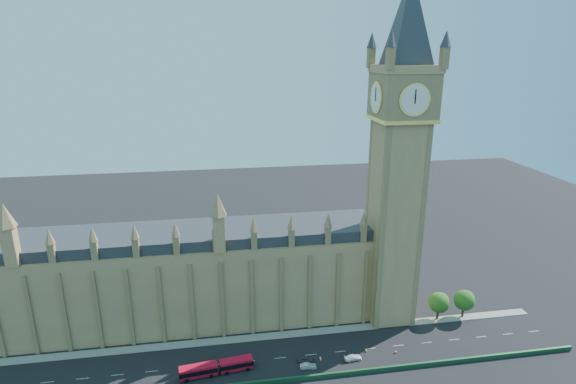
{
  "coord_description": "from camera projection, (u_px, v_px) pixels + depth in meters",
  "views": [
    {
      "loc": [
        -9.56,
        -96.26,
        74.9
      ],
      "look_at": [
        7.61,
        10.0,
        41.36
      ],
      "focal_mm": 28.0,
      "sensor_mm": 36.0,
      "label": 1
    }
  ],
  "objects": [
    {
      "name": "red_bus",
      "position": [
        217.0,
        368.0,
        109.05
      ],
      "size": [
        18.02,
        4.63,
        3.03
      ],
      "rotation": [
        0.0,
        0.0,
        0.12
      ],
      "color": "red",
      "rests_on": "ground"
    },
    {
      "name": "elizabeth_tower",
      "position": [
        400.0,
        134.0,
        117.21
      ],
      "size": [
        20.59,
        20.59,
        105.0
      ],
      "color": "#9D7C4C",
      "rests_on": "ground"
    },
    {
      "name": "car_grey",
      "position": [
        305.0,
        359.0,
        113.51
      ],
      "size": [
        4.08,
        1.96,
        1.34
      ],
      "primitive_type": "imported",
      "rotation": [
        0.0,
        0.0,
        1.47
      ],
      "color": "#414349",
      "rests_on": "ground"
    },
    {
      "name": "cone_b",
      "position": [
        320.0,
        358.0,
        114.51
      ],
      "size": [
        0.57,
        0.57,
        0.76
      ],
      "rotation": [
        0.0,
        0.0,
        0.23
      ],
      "color": "black",
      "rests_on": "ground"
    },
    {
      "name": "cone_a",
      "position": [
        321.0,
        359.0,
        113.86
      ],
      "size": [
        0.65,
        0.65,
        0.8
      ],
      "rotation": [
        0.0,
        0.0,
        -0.39
      ],
      "color": "black",
      "rests_on": "ground"
    },
    {
      "name": "cone_d",
      "position": [
        396.0,
        352.0,
        116.78
      ],
      "size": [
        0.53,
        0.53,
        0.78
      ],
      "rotation": [
        0.0,
        0.0,
        -0.08
      ],
      "color": "black",
      "rests_on": "ground"
    },
    {
      "name": "palace_westminster",
      "position": [
        168.0,
        277.0,
        127.26
      ],
      "size": [
        120.0,
        20.0,
        28.0
      ],
      "color": "#9D7C4C",
      "rests_on": "ground"
    },
    {
      "name": "tree_east_near",
      "position": [
        439.0,
        302.0,
        130.24
      ],
      "size": [
        6.0,
        6.0,
        8.5
      ],
      "color": "#382619",
      "rests_on": "ground"
    },
    {
      "name": "car_white",
      "position": [
        353.0,
        358.0,
        114.16
      ],
      "size": [
        4.75,
        2.4,
        1.32
      ],
      "primitive_type": "imported",
      "rotation": [
        0.0,
        0.0,
        1.69
      ],
      "color": "white",
      "rests_on": "ground"
    },
    {
      "name": "ground",
      "position": [
        265.0,
        359.0,
        114.46
      ],
      "size": [
        400.0,
        400.0,
        0.0
      ],
      "primitive_type": "plane",
      "color": "black",
      "rests_on": "ground"
    },
    {
      "name": "car_silver",
      "position": [
        308.0,
        366.0,
        111.08
      ],
      "size": [
        4.15,
        1.76,
        1.33
      ],
      "primitive_type": "imported",
      "rotation": [
        0.0,
        0.0,
        1.48
      ],
      "color": "#B5B7BE",
      "rests_on": "ground"
    },
    {
      "name": "cone_c",
      "position": [
        366.0,
        351.0,
        117.24
      ],
      "size": [
        0.51,
        0.51,
        0.79
      ],
      "rotation": [
        0.0,
        0.0,
        -0.02
      ],
      "color": "black",
      "rests_on": "ground"
    },
    {
      "name": "kerb_north",
      "position": [
        261.0,
        337.0,
        123.39
      ],
      "size": [
        160.0,
        3.0,
        0.16
      ],
      "primitive_type": "cube",
      "color": "gray",
      "rests_on": "ground"
    },
    {
      "name": "tree_east_far",
      "position": [
        465.0,
        300.0,
        131.46
      ],
      "size": [
        6.0,
        6.0,
        8.5
      ],
      "color": "#382619",
      "rests_on": "ground"
    },
    {
      "name": "bridge_parapet",
      "position": [
        269.0,
        382.0,
        105.8
      ],
      "size": [
        160.0,
        0.6,
        1.2
      ],
      "primitive_type": "cube",
      "color": "#1E4C2D",
      "rests_on": "ground"
    }
  ]
}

